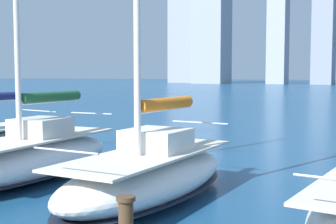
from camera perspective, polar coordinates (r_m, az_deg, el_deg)
name	(u,v)px	position (r m, az deg, el deg)	size (l,w,h in m)	color
sailboat_orange	(149,171)	(11.68, -2.33, -7.22)	(2.50, 6.64, 12.84)	white
sailboat_forest	(33,155)	(14.49, -16.14, -5.08)	(2.77, 7.14, 10.85)	white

